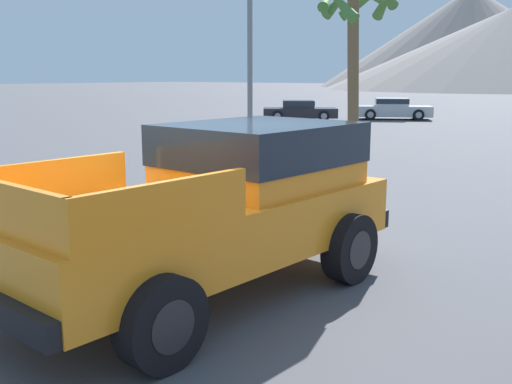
% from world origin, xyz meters
% --- Properties ---
extents(ground_plane, '(320.00, 320.00, 0.00)m').
position_xyz_m(ground_plane, '(0.00, 0.00, 0.00)').
color(ground_plane, '#4C4C51').
extents(orange_pickup_truck, '(2.62, 5.31, 1.98)m').
position_xyz_m(orange_pickup_truck, '(0.40, 0.11, 1.12)').
color(orange_pickup_truck, orange).
rests_on(orange_pickup_truck, ground_plane).
extents(parked_car_dark, '(4.47, 3.92, 1.14)m').
position_xyz_m(parked_car_dark, '(-14.00, 23.85, 0.58)').
color(parked_car_dark, '#232328').
rests_on(parked_car_dark, ground_plane).
extents(parked_car_silver, '(4.69, 3.70, 1.24)m').
position_xyz_m(parked_car_silver, '(-10.08, 27.87, 0.63)').
color(parked_car_silver, '#B7BABF').
rests_on(parked_car_silver, ground_plane).
extents(palm_tree_short, '(2.82, 2.90, 5.74)m').
position_xyz_m(palm_tree_short, '(-4.37, 12.21, 4.32)').
color(palm_tree_short, brown).
rests_on(palm_tree_short, ground_plane).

